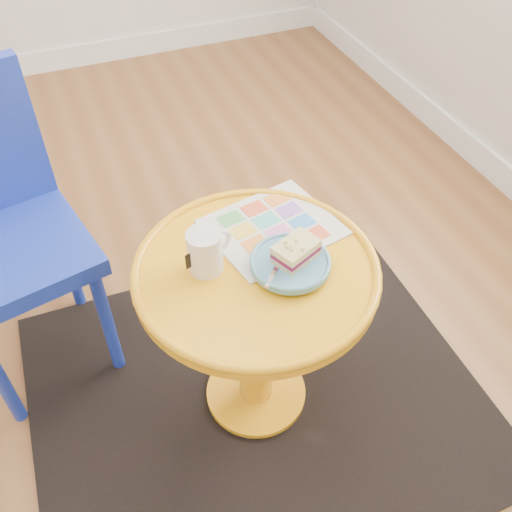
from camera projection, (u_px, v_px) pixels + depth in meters
name	position (u px, v px, depth m)	size (l,w,h in m)	color
floor	(24.00, 369.00, 1.79)	(4.00, 4.00, 0.00)	brown
rug	(256.00, 394.00, 1.72)	(1.30, 1.10, 0.01)	black
side_table	(256.00, 311.00, 1.45)	(0.58, 0.58, 0.55)	#F4A214
newspaper	(273.00, 227.00, 1.43)	(0.31, 0.26, 0.01)	silver
mug	(206.00, 250.00, 1.30)	(0.11, 0.08, 0.11)	white
plate	(290.00, 263.00, 1.32)	(0.19, 0.19, 0.02)	#5493B3
cake_slice	(296.00, 251.00, 1.31)	(0.12, 0.10, 0.05)	#D3BC8C
fork	(278.00, 264.00, 1.31)	(0.11, 0.12, 0.00)	silver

